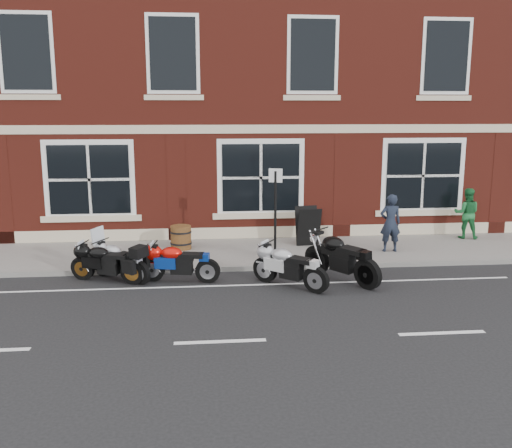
# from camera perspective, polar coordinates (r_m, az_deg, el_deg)

# --- Properties ---
(ground) EXTENTS (80.00, 80.00, 0.00)m
(ground) POSITION_cam_1_polar(r_m,az_deg,el_deg) (12.94, -4.07, -6.47)
(ground) COLOR black
(ground) RESTS_ON ground
(sidewalk) EXTENTS (30.00, 3.00, 0.12)m
(sidewalk) POSITION_cam_1_polar(r_m,az_deg,el_deg) (15.81, -4.37, -2.94)
(sidewalk) COLOR slate
(sidewalk) RESTS_ON ground
(kerb) EXTENTS (30.00, 0.16, 0.12)m
(kerb) POSITION_cam_1_polar(r_m,az_deg,el_deg) (14.28, -4.23, -4.50)
(kerb) COLOR slate
(kerb) RESTS_ON ground
(pub_building) EXTENTS (24.00, 12.00, 12.00)m
(pub_building) POSITION_cam_1_polar(r_m,az_deg,el_deg) (22.91, -5.04, 16.44)
(pub_building) COLOR maroon
(pub_building) RESTS_ON ground
(moto_touring_silver) EXTENTS (1.51, 1.26, 1.22)m
(moto_touring_silver) POSITION_cam_1_polar(r_m,az_deg,el_deg) (13.86, -13.55, -3.43)
(moto_touring_silver) COLOR black
(moto_touring_silver) RESTS_ON ground
(moto_sport_red) EXTENTS (1.88, 0.49, 0.85)m
(moto_sport_red) POSITION_cam_1_polar(r_m,az_deg,el_deg) (13.41, -7.77, -3.73)
(moto_sport_red) COLOR black
(moto_sport_red) RESTS_ON ground
(moto_sport_black) EXTENTS (1.79, 0.80, 0.85)m
(moto_sport_black) POSITION_cam_1_polar(r_m,az_deg,el_deg) (13.74, -14.77, -3.65)
(moto_sport_black) COLOR black
(moto_sport_black) RESTS_ON ground
(moto_sport_silver) EXTENTS (1.55, 1.44, 0.90)m
(moto_sport_silver) POSITION_cam_1_polar(r_m,az_deg,el_deg) (12.92, 3.33, -4.11)
(moto_sport_silver) COLOR black
(moto_sport_silver) RESTS_ON ground
(moto_naked_black) EXTENTS (1.38, 2.03, 1.05)m
(moto_naked_black) POSITION_cam_1_polar(r_m,az_deg,el_deg) (13.52, 8.49, -3.14)
(moto_naked_black) COLOR black
(moto_naked_black) RESTS_ON ground
(pedestrian_left) EXTENTS (0.59, 0.40, 1.59)m
(pedestrian_left) POSITION_cam_1_polar(r_m,az_deg,el_deg) (16.01, 13.28, 0.11)
(pedestrian_left) COLOR #19202E
(pedestrian_left) RESTS_ON sidewalk
(pedestrian_right) EXTENTS (0.90, 0.80, 1.53)m
(pedestrian_right) POSITION_cam_1_polar(r_m,az_deg,el_deg) (18.34, 20.32, 1.01)
(pedestrian_right) COLOR #1D6531
(pedestrian_right) RESTS_ON sidewalk
(a_board_sign) EXTENTS (0.72, 0.53, 1.11)m
(a_board_sign) POSITION_cam_1_polar(r_m,az_deg,el_deg) (16.44, 5.21, -0.20)
(a_board_sign) COLOR black
(a_board_sign) RESTS_ON sidewalk
(barrel_planter) EXTENTS (0.60, 0.60, 0.66)m
(barrel_planter) POSITION_cam_1_polar(r_m,az_deg,el_deg) (16.08, -7.52, -1.33)
(barrel_planter) COLOR #4B2414
(barrel_planter) RESTS_ON sidewalk
(parking_sign) EXTENTS (0.33, 0.15, 2.42)m
(parking_sign) POSITION_cam_1_polar(r_m,az_deg,el_deg) (14.20, 1.95, 1.46)
(parking_sign) COLOR black
(parking_sign) RESTS_ON sidewalk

